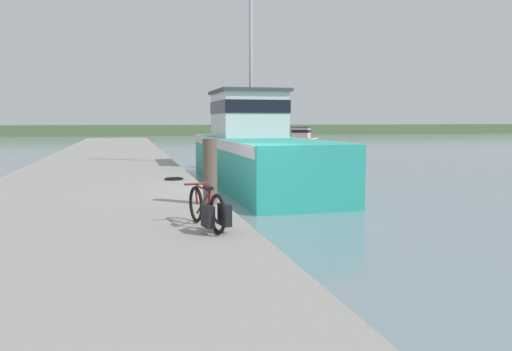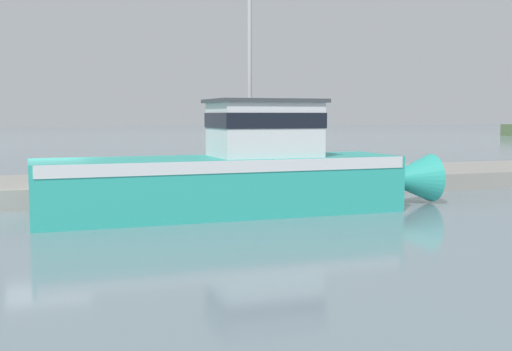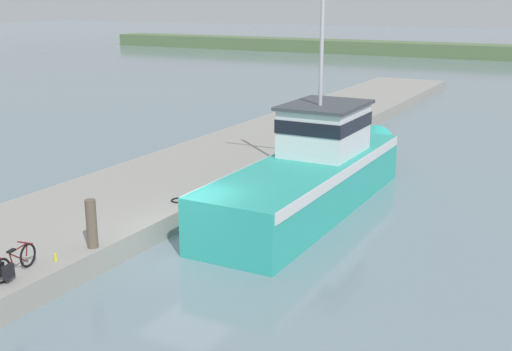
{
  "view_description": "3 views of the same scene",
  "coord_description": "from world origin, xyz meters",
  "px_view_note": "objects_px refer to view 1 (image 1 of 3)",
  "views": [
    {
      "loc": [
        -3.18,
        -12.67,
        2.45
      ],
      "look_at": [
        0.02,
        -0.33,
        1.04
      ],
      "focal_mm": 35.0,
      "sensor_mm": 36.0,
      "label": 1
    },
    {
      "loc": [
        20.91,
        -0.49,
        3.14
      ],
      "look_at": [
        0.16,
        6.94,
        1.06
      ],
      "focal_mm": 45.0,
      "sensor_mm": 36.0,
      "label": 2
    },
    {
      "loc": [
        10.25,
        -14.81,
        7.3
      ],
      "look_at": [
        0.09,
        4.07,
        1.39
      ],
      "focal_mm": 45.0,
      "sensor_mm": 36.0,
      "label": 3
    }
  ],
  "objects_px": {
    "fishing_boat_main": "(253,149)",
    "mooring_post": "(210,172)",
    "water_bottle_on_curb": "(210,209)",
    "boat_white_moored": "(302,139)",
    "bicycle_touring": "(209,210)"
  },
  "relations": [
    {
      "from": "fishing_boat_main",
      "to": "bicycle_touring",
      "type": "xyz_separation_m",
      "value": [
        -3.44,
        -10.81,
        -0.33
      ]
    },
    {
      "from": "mooring_post",
      "to": "water_bottle_on_curb",
      "type": "relative_size",
      "value": 6.43
    },
    {
      "from": "boat_white_moored",
      "to": "fishing_boat_main",
      "type": "bearing_deg",
      "value": 102.53
    },
    {
      "from": "fishing_boat_main",
      "to": "mooring_post",
      "type": "height_order",
      "value": "fishing_boat_main"
    },
    {
      "from": "boat_white_moored",
      "to": "mooring_post",
      "type": "distance_m",
      "value": 40.07
    },
    {
      "from": "fishing_boat_main",
      "to": "boat_white_moored",
      "type": "bearing_deg",
      "value": 66.62
    },
    {
      "from": "fishing_boat_main",
      "to": "water_bottle_on_curb",
      "type": "relative_size",
      "value": 63.62
    },
    {
      "from": "fishing_boat_main",
      "to": "mooring_post",
      "type": "bearing_deg",
      "value": -109.98
    },
    {
      "from": "boat_white_moored",
      "to": "water_bottle_on_curb",
      "type": "height_order",
      "value": "boat_white_moored"
    },
    {
      "from": "mooring_post",
      "to": "water_bottle_on_curb",
      "type": "height_order",
      "value": "mooring_post"
    },
    {
      "from": "bicycle_touring",
      "to": "mooring_post",
      "type": "xyz_separation_m",
      "value": [
        0.41,
        2.43,
        0.37
      ]
    },
    {
      "from": "fishing_boat_main",
      "to": "water_bottle_on_curb",
      "type": "height_order",
      "value": "fishing_boat_main"
    },
    {
      "from": "bicycle_touring",
      "to": "boat_white_moored",
      "type": "bearing_deg",
      "value": 56.77
    },
    {
      "from": "fishing_boat_main",
      "to": "bicycle_touring",
      "type": "distance_m",
      "value": 11.35
    },
    {
      "from": "fishing_boat_main",
      "to": "mooring_post",
      "type": "relative_size",
      "value": 9.9
    }
  ]
}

